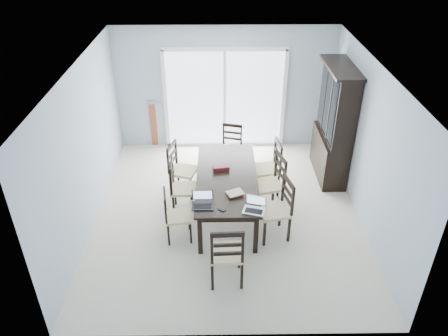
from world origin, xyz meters
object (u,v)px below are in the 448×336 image
at_px(dining_table, 227,180).
at_px(chair_end_far, 231,142).
at_px(chair_left_near, 172,211).
at_px(chair_left_mid, 179,182).
at_px(hot_tub, 189,104).
at_px(laptop_silver, 254,208).
at_px(chair_left_far, 178,164).
at_px(laptop_dark, 202,204).
at_px(cell_phone, 222,210).
at_px(china_hutch, 334,125).
at_px(chair_right_mid, 273,177).
at_px(chair_end_near, 227,250).
at_px(chair_right_near, 280,203).
at_px(game_box, 221,168).
at_px(chair_right_far, 271,162).

bearing_deg(dining_table, chair_end_far, 85.72).
relative_size(chair_left_near, chair_left_mid, 0.90).
distance_m(chair_left_mid, hot_tub, 3.47).
xyz_separation_m(dining_table, chair_end_far, (0.11, 1.53, -0.11)).
bearing_deg(chair_end_far, laptop_silver, 111.01).
distance_m(chair_left_far, laptop_dark, 1.58).
distance_m(cell_phone, hot_tub, 4.52).
bearing_deg(china_hutch, dining_table, -148.29).
xyz_separation_m(china_hutch, laptop_dark, (-2.40, -2.07, -0.27)).
height_order(chair_right_mid, laptop_silver, chair_right_mid).
relative_size(chair_end_near, cell_phone, 10.85).
bearing_deg(hot_tub, laptop_silver, -74.86).
distance_m(chair_left_near, hot_tub, 4.18).
height_order(china_hutch, chair_left_far, china_hutch).
bearing_deg(dining_table, chair_right_near, -35.21).
bearing_deg(chair_left_near, chair_right_mid, 107.69).
height_order(chair_right_near, laptop_dark, chair_right_near).
distance_m(chair_left_near, chair_left_far, 1.31).
height_order(chair_right_near, hot_tub, chair_right_near).
xyz_separation_m(chair_left_far, laptop_dark, (0.48, -1.49, 0.20)).
bearing_deg(chair_left_near, cell_phone, 62.60).
relative_size(dining_table, hot_tub, 0.93).
height_order(chair_end_near, game_box, chair_end_near).
height_order(chair_end_far, laptop_dark, chair_end_far).
bearing_deg(game_box, chair_left_near, -131.61).
xyz_separation_m(chair_right_near, chair_end_far, (-0.70, 2.11, -0.07)).
bearing_deg(chair_left_mid, cell_phone, 35.25).
bearing_deg(game_box, china_hutch, 25.89).
bearing_deg(dining_table, china_hutch, 31.71).
xyz_separation_m(chair_right_far, laptop_silver, (-0.43, -1.63, 0.18)).
bearing_deg(chair_end_far, chair_left_near, 80.79).
height_order(china_hutch, laptop_silver, china_hutch).
bearing_deg(chair_right_far, chair_right_mid, 169.48).
relative_size(laptop_dark, game_box, 1.18).
relative_size(chair_left_mid, chair_end_far, 1.07).
height_order(chair_left_near, chair_end_near, chair_end_near).
bearing_deg(chair_left_mid, hot_tub, 179.73).
xyz_separation_m(dining_table, china_hutch, (2.02, 1.25, 0.40)).
height_order(china_hutch, chair_end_far, china_hutch).
bearing_deg(game_box, chair_left_mid, -167.90).
relative_size(chair_right_far, chair_end_near, 0.99).
bearing_deg(chair_right_near, dining_table, 41.47).
relative_size(chair_left_mid, game_box, 4.16).
xyz_separation_m(china_hutch, chair_left_mid, (-2.83, -1.18, -0.47)).
xyz_separation_m(chair_right_near, laptop_dark, (-1.20, -0.24, 0.17)).
xyz_separation_m(china_hutch, hot_tub, (-2.86, 2.29, -0.55)).
relative_size(chair_end_far, hot_tub, 0.45).
xyz_separation_m(chair_left_far, chair_right_far, (1.67, 0.01, 0.02)).
bearing_deg(chair_right_mid, chair_left_mid, 77.84).
distance_m(chair_right_mid, hot_tub, 3.76).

